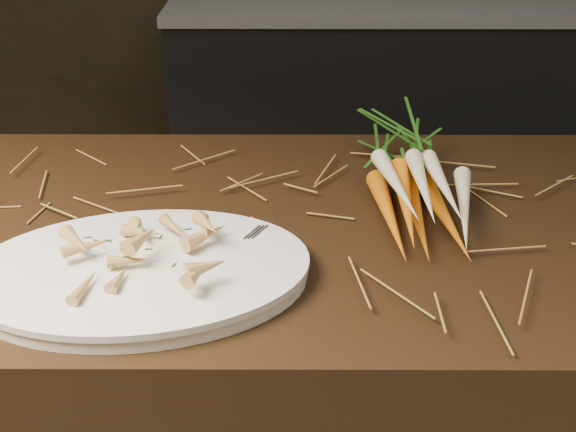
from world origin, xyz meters
name	(u,v)px	position (x,y,z in m)	size (l,w,h in m)	color
main_counter	(364,431)	(0.00, 0.30, 0.45)	(2.40, 0.70, 0.90)	black
back_counter	(396,101)	(0.30, 2.18, 0.42)	(1.82, 0.62, 0.84)	black
straw_bedding	(379,215)	(0.00, 0.30, 0.91)	(1.40, 0.60, 0.02)	olive
root_veg_bunch	(407,164)	(0.06, 0.42, 0.94)	(0.18, 0.48, 0.09)	#CB5C04
serving_platter	(141,275)	(-0.34, 0.13, 0.91)	(0.45, 0.30, 0.02)	white
roasted_veg_heap	(138,251)	(-0.34, 0.13, 0.95)	(0.22, 0.16, 0.05)	#A67940
serving_fork	(261,266)	(-0.18, 0.13, 0.93)	(0.02, 0.17, 0.00)	silver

